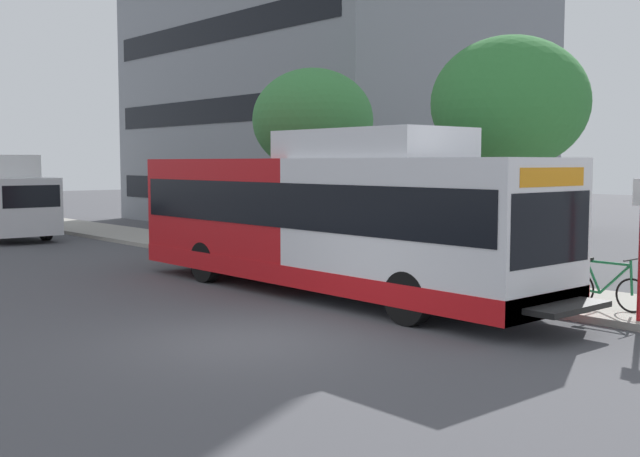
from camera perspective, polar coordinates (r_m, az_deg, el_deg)
The scene contains 6 objects.
ground_plane at distance 20.02m, azimuth -18.64°, elevation -3.89°, with size 120.00×120.00×0.00m, color #4C4C51.
sidewalk_curb at distance 22.01m, azimuth 0.55°, elevation -2.68°, with size 3.00×56.00×0.14m, color #A8A399.
transit_bus at distance 17.38m, azimuth 0.53°, elevation 0.72°, with size 2.58×12.25×3.65m.
bicycle_parked at distance 15.98m, azimuth 20.22°, elevation -4.07°, with size 0.52×1.76×1.02m.
street_tree_near_stop at distance 19.15m, azimuth 13.76°, elevation 8.89°, with size 3.72×3.72×5.81m.
street_tree_mid_block at distance 24.15m, azimuth -0.53°, elevation 7.94°, with size 3.73×3.73×5.71m.
Camera 1 is at (-7.46, -10.34, 2.96)m, focal length 43.54 mm.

